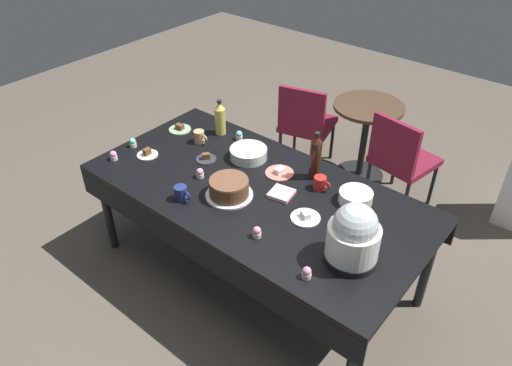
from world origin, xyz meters
TOP-DOWN VIEW (x-y plane):
  - ground at (0.00, 0.00)m, footprint 9.00×9.00m
  - potluck_table at (0.00, 0.00)m, footprint 2.20×1.10m
  - frosted_layer_cake at (-0.09, -0.16)m, footprint 0.30×0.30m
  - slow_cooker at (0.78, -0.16)m, footprint 0.29×0.29m
  - glass_salad_bowl at (-0.27, 0.25)m, footprint 0.26×0.26m
  - ceramic_snack_bowl at (0.55, 0.29)m, footprint 0.21×0.21m
  - dessert_plate_cream at (-0.84, -0.17)m, footprint 0.15×0.15m
  - dessert_plate_coral at (0.01, 0.24)m, footprint 0.19×0.19m
  - dessert_plate_charcoal at (-0.49, 0.05)m, footprint 0.14×0.14m
  - dessert_plate_white at (0.40, -0.03)m, footprint 0.18×0.18m
  - dessert_plate_sage at (-0.93, 0.22)m, footprint 0.17×0.17m
  - cupcake_rose at (-0.49, 0.40)m, footprint 0.05×0.05m
  - cupcake_vanilla at (-1.01, -0.16)m, footprint 0.05×0.05m
  - cupcake_mint at (-0.37, -0.13)m, footprint 0.05×0.05m
  - cupcake_lemon at (-0.98, -0.36)m, footprint 0.05×0.05m
  - cupcake_cocoa at (0.67, -0.42)m, footprint 0.05×0.05m
  - cupcake_berry at (0.28, -0.34)m, footprint 0.05×0.05m
  - soda_bottle_ginger_ale at (-0.66, 0.38)m, footprint 0.08×0.08m
  - soda_bottle_cola at (0.21, 0.35)m, footprint 0.07×0.07m
  - coffee_mug_tan at (-0.68, 0.19)m, footprint 0.12×0.08m
  - coffee_mug_navy at (-0.29, -0.37)m, footprint 0.12×0.08m
  - coffee_mug_red at (0.31, 0.26)m, footprint 0.12×0.08m
  - paper_napkin_stack at (0.16, 0.05)m, footprint 0.16×0.16m
  - maroon_chair_left at (-0.53, 1.34)m, footprint 0.53×0.53m
  - maroon_chair_right at (0.39, 1.34)m, footprint 0.51×0.51m
  - round_cafe_table at (-0.05, 1.56)m, footprint 0.60×0.60m

SIDE VIEW (x-z plane):
  - ground at x=0.00m, z-range 0.00..0.00m
  - maroon_chair_left at x=-0.53m, z-range 0.07..0.92m
  - maroon_chair_right at x=0.39m, z-range 0.07..0.92m
  - round_cafe_table at x=-0.05m, z-range 0.14..0.86m
  - potluck_table at x=0.00m, z-range 0.31..1.06m
  - dessert_plate_coral at x=0.01m, z-range 0.74..0.78m
  - dessert_plate_white at x=0.40m, z-range 0.74..0.78m
  - dessert_plate_sage at x=-0.93m, z-range 0.74..0.78m
  - dessert_plate_charcoal at x=-0.49m, z-range 0.74..0.79m
  - paper_napkin_stack at x=0.16m, z-range 0.75..0.77m
  - dessert_plate_cream at x=-0.84m, z-range 0.74..0.79m
  - cupcake_rose at x=-0.49m, z-range 0.75..0.82m
  - cupcake_vanilla at x=-1.01m, z-range 0.75..0.82m
  - cupcake_mint at x=-0.37m, z-range 0.75..0.82m
  - cupcake_lemon at x=-0.98m, z-range 0.75..0.82m
  - cupcake_cocoa at x=0.67m, z-range 0.75..0.82m
  - cupcake_berry at x=0.28m, z-range 0.75..0.82m
  - ceramic_snack_bowl at x=0.55m, z-range 0.75..0.82m
  - glass_salad_bowl at x=-0.27m, z-range 0.75..0.82m
  - coffee_mug_red at x=0.31m, z-range 0.75..0.84m
  - coffee_mug_tan at x=-0.68m, z-range 0.75..0.84m
  - coffee_mug_navy at x=-0.29m, z-range 0.75..0.84m
  - frosted_layer_cake at x=-0.09m, z-range 0.75..0.87m
  - soda_bottle_ginger_ale at x=-0.66m, z-range 0.74..1.01m
  - soda_bottle_cola at x=0.21m, z-range 0.74..1.07m
  - slow_cooker at x=0.78m, z-range 0.74..1.09m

